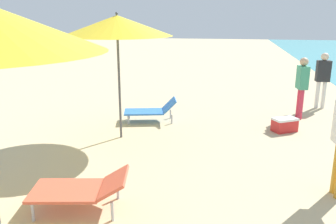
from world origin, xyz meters
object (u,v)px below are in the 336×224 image
at_px(umbrella_farthest, 117,26).
at_px(cooler_box, 285,125).
at_px(lounger_farthest_shoreside, 152,110).
at_px(person_walking_far, 302,82).
at_px(person_walking_near, 323,75).
at_px(lounger_second_shoreside, 81,189).

bearing_deg(umbrella_farthest, cooler_box, 15.85).
height_order(lounger_farthest_shoreside, person_walking_far, person_walking_far).
bearing_deg(person_walking_near, lounger_farthest_shoreside, -68.48).
height_order(person_walking_far, cooler_box, person_walking_far).
bearing_deg(person_walking_far, lounger_farthest_shoreside, 6.40).
bearing_deg(umbrella_farthest, person_walking_near, 34.34).
height_order(umbrella_farthest, person_walking_far, umbrella_farthest).
bearing_deg(person_walking_far, lounger_second_shoreside, 46.24).
bearing_deg(umbrella_farthest, lounger_farthest_shoreside, 72.21).
relative_size(umbrella_farthest, cooler_box, 4.20).
bearing_deg(cooler_box, umbrella_farthest, -164.15).
bearing_deg(person_walking_near, umbrella_farthest, -58.85).
distance_m(lounger_farthest_shoreside, person_walking_near, 4.94).
height_order(lounger_second_shoreside, person_walking_near, person_walking_near).
relative_size(lounger_farthest_shoreside, person_walking_near, 0.88).
bearing_deg(lounger_farthest_shoreside, lounger_second_shoreside, 75.74).
bearing_deg(person_walking_far, cooler_box, 58.46).
height_order(lounger_second_shoreside, lounger_farthest_shoreside, lounger_farthest_shoreside).
bearing_deg(cooler_box, person_walking_far, 65.87).
xyz_separation_m(lounger_farthest_shoreside, person_walking_far, (3.69, 0.91, 0.65)).
height_order(person_walking_near, cooler_box, person_walking_near).
xyz_separation_m(umbrella_farthest, person_walking_far, (4.10, 2.18, -1.43)).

